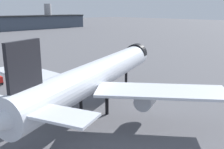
# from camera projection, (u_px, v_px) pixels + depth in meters

# --- Properties ---
(ground) EXTENTS (900.00, 900.00, 0.00)m
(ground) POSITION_uv_depth(u_px,v_px,m) (86.00, 112.00, 50.85)
(ground) COLOR #56565B
(airliner_near_gate) EXTENTS (53.34, 47.54, 16.25)m
(airliner_near_gate) POSITION_uv_depth(u_px,v_px,m) (98.00, 75.00, 51.17)
(airliner_near_gate) COLOR silver
(airliner_near_gate) RESTS_ON ground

